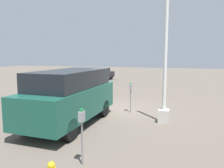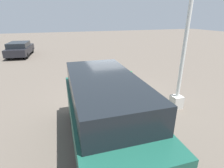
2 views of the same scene
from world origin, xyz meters
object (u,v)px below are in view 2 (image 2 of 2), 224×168
object	(u,v)px
lamp_post	(181,72)
parked_van	(105,111)
car_distant	(20,49)
parking_meter_near	(131,79)

from	to	relation	value
lamp_post	parked_van	distance (m)	3.86
car_distant	parked_van	bearing A→B (deg)	-158.44
parking_meter_near	lamp_post	bearing A→B (deg)	52.60
parked_van	car_distant	bearing A→B (deg)	-161.91
parking_meter_near	car_distant	bearing A→B (deg)	-155.25
parked_van	car_distant	world-z (taller)	parked_van
parking_meter_near	lamp_post	distance (m)	2.12
parking_meter_near	car_distant	xyz separation A→B (m)	(-12.58, -6.35, -0.36)
parking_meter_near	car_distant	distance (m)	14.10
lamp_post	car_distant	bearing A→B (deg)	-149.77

